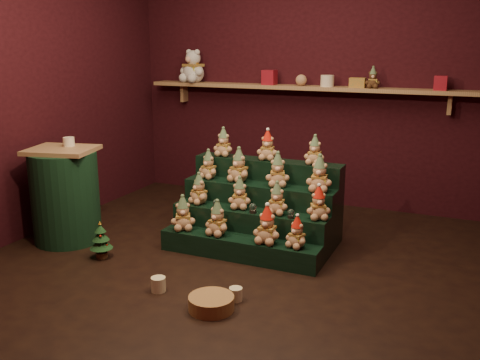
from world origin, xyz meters
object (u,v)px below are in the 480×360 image
at_px(riser_tier_front, 239,248).
at_px(white_bear, 193,62).
at_px(snow_globe_b, 253,208).
at_px(snow_globe_a, 216,204).
at_px(brown_bear, 373,78).
at_px(mini_christmas_tree, 101,240).
at_px(side_table, 65,195).
at_px(wicker_basket, 211,303).
at_px(mug_left, 158,284).
at_px(snow_globe_c, 291,214).
at_px(mug_right, 236,294).

height_order(riser_tier_front, white_bear, white_bear).
bearing_deg(snow_globe_b, white_bear, 132.06).
height_order(snow_globe_a, brown_bear, brown_bear).
bearing_deg(brown_bear, mini_christmas_tree, -141.25).
bearing_deg(white_bear, side_table, -81.78).
xyz_separation_m(snow_globe_b, wicker_basket, (0.14, -1.06, -0.35)).
relative_size(snow_globe_b, mug_left, 0.79).
bearing_deg(mug_left, brown_bear, 68.29).
distance_m(snow_globe_a, white_bear, 2.21).
height_order(snow_globe_b, snow_globe_c, snow_globe_b).
bearing_deg(white_bear, wicker_basket, -43.53).
relative_size(riser_tier_front, snow_globe_a, 16.95).
bearing_deg(side_table, riser_tier_front, -4.92).
distance_m(wicker_basket, brown_bear, 3.00).
xyz_separation_m(mini_christmas_tree, mug_right, (1.36, -0.25, -0.11)).
distance_m(snow_globe_b, side_table, 1.72).
xyz_separation_m(snow_globe_c, wicker_basket, (-0.20, -1.06, -0.35)).
xyz_separation_m(snow_globe_a, side_table, (-1.32, -0.40, 0.03)).
bearing_deg(snow_globe_a, white_bear, 124.20).
xyz_separation_m(snow_globe_b, white_bear, (-1.40, 1.56, 1.15)).
bearing_deg(mug_right, riser_tier_front, 112.34).
relative_size(mug_right, wicker_basket, 0.30).
bearing_deg(mug_right, mug_left, -170.47).
bearing_deg(snow_globe_b, wicker_basket, -82.62).
bearing_deg(snow_globe_c, riser_tier_front, -158.08).
distance_m(snow_globe_b, wicker_basket, 1.13).
xyz_separation_m(side_table, brown_bear, (2.33, 1.96, 1.00)).
xyz_separation_m(mug_right, wicker_basket, (-0.10, -0.19, 0.00)).
distance_m(snow_globe_b, mug_left, 1.09).
xyz_separation_m(riser_tier_front, white_bear, (-1.34, 1.72, 1.47)).
height_order(snow_globe_b, mug_right, snow_globe_b).
height_order(side_table, brown_bear, brown_bear).
distance_m(side_table, mug_left, 1.49).
xyz_separation_m(snow_globe_c, mug_left, (-0.68, -0.97, -0.35)).
xyz_separation_m(side_table, mug_right, (1.91, -0.47, -0.38)).
bearing_deg(brown_bear, wicker_basket, -113.26).
relative_size(snow_globe_a, white_bear, 0.17).
xyz_separation_m(mini_christmas_tree, wicker_basket, (1.26, -0.44, -0.11)).
height_order(riser_tier_front, mug_right, riser_tier_front).
height_order(snow_globe_a, white_bear, white_bear).
bearing_deg(white_bear, mini_christmas_tree, -66.67).
height_order(snow_globe_b, mini_christmas_tree, snow_globe_b).
height_order(mug_left, mug_right, mug_left).
xyz_separation_m(snow_globe_b, mini_christmas_tree, (-1.12, -0.62, -0.24)).
xyz_separation_m(side_table, mug_left, (1.33, -0.57, -0.37)).
bearing_deg(snow_globe_b, side_table, -166.41).
height_order(snow_globe_b, brown_bear, brown_bear).
height_order(wicker_basket, white_bear, white_bear).
height_order(side_table, mug_left, side_table).
distance_m(snow_globe_b, mug_right, 0.97).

